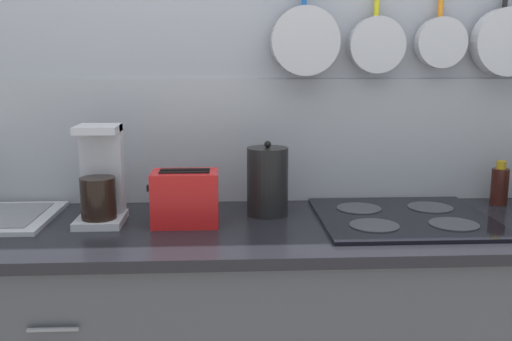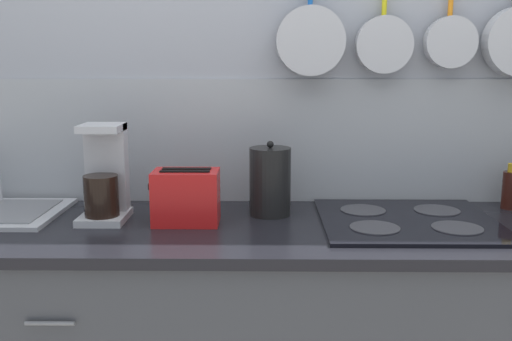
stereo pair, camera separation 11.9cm
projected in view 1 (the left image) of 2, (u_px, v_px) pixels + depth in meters
wall_back at (282, 108)px, 2.16m from camera, size 7.20×0.16×2.60m
countertop at (290, 230)px, 1.88m from camera, size 2.80×0.65×0.03m
coffee_maker at (101, 182)px, 1.89m from camera, size 0.15×0.19×0.32m
toaster at (185, 198)px, 1.86m from camera, size 0.23×0.14×0.18m
kettle at (268, 181)px, 1.98m from camera, size 0.14×0.14×0.26m
cooktop at (404, 218)px, 1.93m from camera, size 0.58×0.54×0.01m
bottle_vinegar at (500, 185)px, 2.13m from camera, size 0.06×0.06×0.17m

